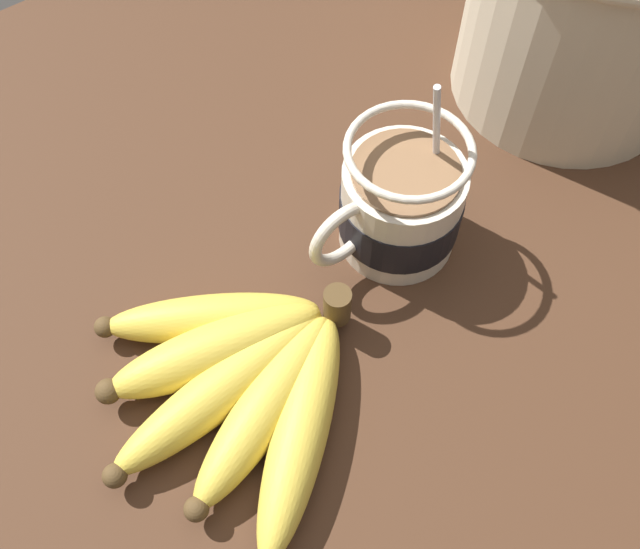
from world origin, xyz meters
TOP-DOWN VIEW (x-y plane):
  - table at (0.00, 0.00)cm, footprint 95.57×95.57cm
  - coffee_mug at (-5.35, -3.25)cm, footprint 13.04×9.23cm
  - banana_bunch at (11.28, 0.28)cm, footprint 20.16×22.74cm
  - woven_basket at (-28.37, -7.03)cm, footprint 20.88×20.88cm

SIDE VIEW (x-z plane):
  - table at x=0.00cm, z-range 0.00..3.13cm
  - banana_bunch at x=11.28cm, z-range 2.82..7.11cm
  - coffee_mug at x=-5.35cm, z-range -0.14..14.97cm
  - woven_basket at x=-28.37cm, z-range 3.49..20.95cm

